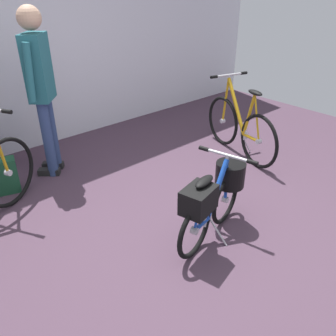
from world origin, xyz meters
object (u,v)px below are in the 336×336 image
at_px(display_bike_right, 240,127).
at_px(visitor_near_wall, 40,84).
at_px(backpack_on_floor, 4,176).
at_px(folding_bike_foreground, 215,196).

distance_m(display_bike_right, visitor_near_wall, 2.34).
bearing_deg(backpack_on_floor, folding_bike_foreground, -59.79).
bearing_deg(display_bike_right, visitor_near_wall, 150.08).
height_order(visitor_near_wall, backpack_on_floor, visitor_near_wall).
relative_size(folding_bike_foreground, visitor_near_wall, 0.56).
xyz_separation_m(folding_bike_foreground, visitor_near_wall, (-0.52, 1.97, 0.64)).
distance_m(visitor_near_wall, backpack_on_floor, 1.03).
bearing_deg(display_bike_right, backpack_on_floor, 157.66).
bearing_deg(folding_bike_foreground, display_bike_right, 30.93).
relative_size(display_bike_right, visitor_near_wall, 0.76).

